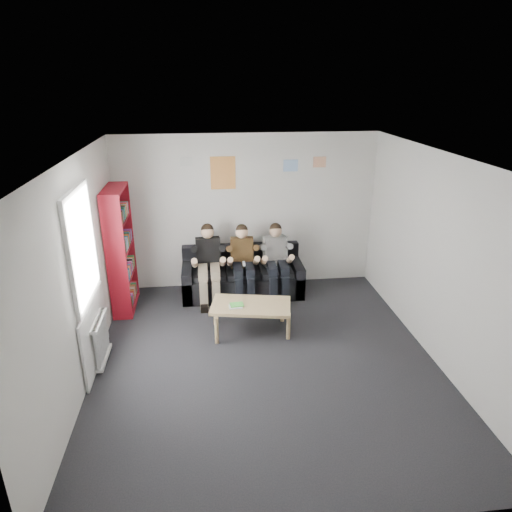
{
  "coord_description": "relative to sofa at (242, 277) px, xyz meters",
  "views": [
    {
      "loc": [
        -0.73,
        -5.15,
        3.56
      ],
      "look_at": [
        0.02,
        1.3,
        1.0
      ],
      "focal_mm": 32.0,
      "sensor_mm": 36.0,
      "label": 1
    }
  ],
  "objects": [
    {
      "name": "room_shell",
      "position": [
        0.13,
        -2.11,
        1.06
      ],
      "size": [
        5.0,
        5.0,
        5.0
      ],
      "color": "black",
      "rests_on": "ground"
    },
    {
      "name": "sofa",
      "position": [
        0.0,
        0.0,
        0.0
      ],
      "size": [
        2.06,
        0.84,
        0.8
      ],
      "color": "black",
      "rests_on": "ground"
    },
    {
      "name": "bookshelf",
      "position": [
        -1.94,
        -0.33,
        0.72
      ],
      "size": [
        0.3,
        0.9,
        2.0
      ],
      "rotation": [
        0.0,
        0.0,
        0.01
      ],
      "color": "maroon",
      "rests_on": "ground"
    },
    {
      "name": "coffee_table",
      "position": [
        0.01,
        -1.36,
        0.12
      ],
      "size": [
        1.15,
        0.63,
        0.46
      ],
      "rotation": [
        0.0,
        0.0,
        -0.19
      ],
      "color": "tan",
      "rests_on": "ground"
    },
    {
      "name": "game_cases",
      "position": [
        -0.21,
        -1.4,
        0.19
      ],
      "size": [
        0.21,
        0.17,
        0.03
      ],
      "rotation": [
        0.0,
        0.0,
        0.03
      ],
      "color": "white",
      "rests_on": "coffee_table"
    },
    {
      "name": "person_left",
      "position": [
        -0.57,
        -0.19,
        0.35
      ],
      "size": [
        0.4,
        0.86,
        1.29
      ],
      "rotation": [
        0.0,
        0.0,
        0.07
      ],
      "color": "black",
      "rests_on": "sofa"
    },
    {
      "name": "person_middle",
      "position": [
        -0.0,
        -0.19,
        0.34
      ],
      "size": [
        0.39,
        0.83,
        1.26
      ],
      "rotation": [
        0.0,
        0.0,
        -0.06
      ],
      "color": "#553A1C",
      "rests_on": "sofa"
    },
    {
      "name": "person_right",
      "position": [
        0.57,
        -0.19,
        0.34
      ],
      "size": [
        0.39,
        0.83,
        1.26
      ],
      "rotation": [
        0.0,
        0.0,
        0.15
      ],
      "color": "white",
      "rests_on": "sofa"
    },
    {
      "name": "radiator",
      "position": [
        -2.02,
        -1.91,
        0.06
      ],
      "size": [
        0.1,
        0.64,
        0.6
      ],
      "color": "silver",
      "rests_on": "ground"
    },
    {
      "name": "window",
      "position": [
        -2.1,
        -1.91,
        0.74
      ],
      "size": [
        0.05,
        1.3,
        2.36
      ],
      "color": "white",
      "rests_on": "room_shell"
    },
    {
      "name": "poster_large",
      "position": [
        -0.27,
        0.38,
        1.76
      ],
      "size": [
        0.42,
        0.01,
        0.55
      ],
      "primitive_type": "cube",
      "color": "gold",
      "rests_on": "room_shell"
    },
    {
      "name": "poster_blue",
      "position": [
        0.88,
        0.38,
        1.86
      ],
      "size": [
        0.25,
        0.01,
        0.2
      ],
      "primitive_type": "cube",
      "color": "#428CE0",
      "rests_on": "room_shell"
    },
    {
      "name": "poster_pink",
      "position": [
        1.38,
        0.38,
        1.91
      ],
      "size": [
        0.22,
        0.01,
        0.18
      ],
      "primitive_type": "cube",
      "color": "#C23C98",
      "rests_on": "room_shell"
    },
    {
      "name": "poster_sign",
      "position": [
        -0.87,
        0.38,
        1.96
      ],
      "size": [
        0.2,
        0.01,
        0.14
      ],
      "primitive_type": "cube",
      "color": "silver",
      "rests_on": "room_shell"
    }
  ]
}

